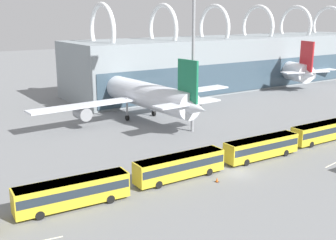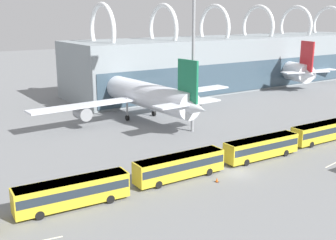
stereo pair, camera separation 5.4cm
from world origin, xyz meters
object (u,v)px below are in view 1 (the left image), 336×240
object	(u,v)px
shuttle_bus_2	(180,165)
shuttle_bus_4	(322,131)
airliner_parked_remote	(278,68)
shuttle_bus_1	(73,191)
floodlight_mast	(194,14)
traffic_cone_0	(217,180)
airliner_at_gate_far	(138,93)
shuttle_bus_3	(262,146)

from	to	relation	value
shuttle_bus_2	shuttle_bus_4	distance (m)	29.73
airliner_parked_remote	shuttle_bus_1	distance (m)	97.86
floodlight_mast	shuttle_bus_2	bearing A→B (deg)	-131.12
shuttle_bus_2	traffic_cone_0	world-z (taller)	shuttle_bus_2
airliner_parked_remote	shuttle_bus_4	world-z (taller)	airliner_parked_remote
shuttle_bus_2	floodlight_mast	size ratio (longest dim) A/B	0.40
airliner_at_gate_far	shuttle_bus_1	xyz separation A→B (m)	(-27.47, -32.76, -3.31)
shuttle_bus_3	airliner_parked_remote	bearing A→B (deg)	42.11
shuttle_bus_4	traffic_cone_0	size ratio (longest dim) A/B	20.76
airliner_parked_remote	floodlight_mast	world-z (taller)	floodlight_mast
shuttle_bus_1	traffic_cone_0	world-z (taller)	shuttle_bus_1
airliner_at_gate_far	airliner_parked_remote	bearing A→B (deg)	-79.00
shuttle_bus_1	shuttle_bus_4	distance (m)	44.59
shuttle_bus_4	floodlight_mast	distance (m)	29.82
floodlight_mast	airliner_parked_remote	bearing A→B (deg)	27.69
shuttle_bus_2	shuttle_bus_4	bearing A→B (deg)	1.21
airliner_parked_remote	airliner_at_gate_far	bearing A→B (deg)	120.58
airliner_at_gate_far	floodlight_mast	world-z (taller)	floodlight_mast
shuttle_bus_4	airliner_parked_remote	bearing A→B (deg)	49.84
airliner_at_gate_far	shuttle_bus_3	xyz separation A→B (m)	(2.26, -32.92, -3.31)
shuttle_bus_4	traffic_cone_0	xyz separation A→B (m)	(-26.35, -3.66, -1.60)
airliner_at_gate_far	traffic_cone_0	distance (m)	37.69
airliner_parked_remote	shuttle_bus_1	world-z (taller)	airliner_parked_remote
shuttle_bus_1	floodlight_mast	size ratio (longest dim) A/B	0.41
airliner_at_gate_far	shuttle_bus_4	size ratio (longest dim) A/B	3.62
traffic_cone_0	floodlight_mast	bearing A→B (deg)	60.42
shuttle_bus_3	shuttle_bus_4	size ratio (longest dim) A/B	1.00
shuttle_bus_2	shuttle_bus_4	xyz separation A→B (m)	(29.73, 0.07, 0.00)
shuttle_bus_2	shuttle_bus_4	world-z (taller)	same
airliner_parked_remote	shuttle_bus_1	bearing A→B (deg)	135.59
shuttle_bus_4	floodlight_mast	world-z (taller)	floodlight_mast
airliner_parked_remote	shuttle_bus_4	bearing A→B (deg)	155.50
airliner_at_gate_far	shuttle_bus_4	distance (m)	36.93
shuttle_bus_1	shuttle_bus_4	world-z (taller)	same
shuttle_bus_3	shuttle_bus_1	bearing A→B (deg)	-178.23
airliner_at_gate_far	shuttle_bus_2	world-z (taller)	airliner_at_gate_far
airliner_at_gate_far	shuttle_bus_4	world-z (taller)	airliner_at_gate_far
airliner_parked_remote	shuttle_bus_2	size ratio (longest dim) A/B	2.90
shuttle_bus_3	shuttle_bus_2	bearing A→B (deg)	-179.07
shuttle_bus_1	traffic_cone_0	xyz separation A→B (m)	(18.24, -3.45, -1.60)
airliner_at_gate_far	shuttle_bus_1	bearing A→B (deg)	137.34
shuttle_bus_2	floodlight_mast	distance (m)	30.46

